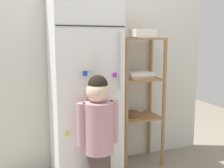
{
  "coord_description": "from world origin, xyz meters",
  "views": [
    {
      "loc": [
        -0.82,
        -2.39,
        1.3
      ],
      "look_at": [
        0.05,
        0.02,
        0.9
      ],
      "focal_mm": 43.45,
      "sensor_mm": 36.0,
      "label": 1
    }
  ],
  "objects_px": {
    "refrigerator": "(84,84)",
    "pantry_shelf_unit": "(139,89)",
    "fruit_bin": "(143,34)",
    "child_standing": "(98,127)"
  },
  "relations": [
    {
      "from": "refrigerator",
      "to": "pantry_shelf_unit",
      "type": "xyz_separation_m",
      "value": [
        0.62,
        0.12,
        -0.11
      ]
    },
    {
      "from": "pantry_shelf_unit",
      "to": "fruit_bin",
      "type": "distance_m",
      "value": 0.57
    },
    {
      "from": "refrigerator",
      "to": "child_standing",
      "type": "distance_m",
      "value": 0.52
    },
    {
      "from": "refrigerator",
      "to": "child_standing",
      "type": "relative_size",
      "value": 1.75
    },
    {
      "from": "refrigerator",
      "to": "fruit_bin",
      "type": "relative_size",
      "value": 8.29
    },
    {
      "from": "refrigerator",
      "to": "child_standing",
      "type": "bearing_deg",
      "value": -89.52
    },
    {
      "from": "refrigerator",
      "to": "fruit_bin",
      "type": "xyz_separation_m",
      "value": [
        0.65,
        0.1,
        0.46
      ]
    },
    {
      "from": "refrigerator",
      "to": "child_standing",
      "type": "height_order",
      "value": "refrigerator"
    },
    {
      "from": "fruit_bin",
      "to": "refrigerator",
      "type": "bearing_deg",
      "value": -171.03
    },
    {
      "from": "pantry_shelf_unit",
      "to": "refrigerator",
      "type": "bearing_deg",
      "value": -169.36
    }
  ]
}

